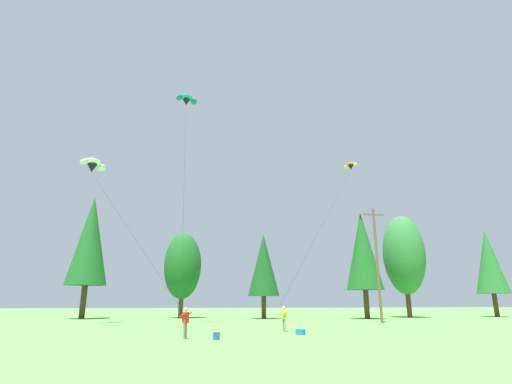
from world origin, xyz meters
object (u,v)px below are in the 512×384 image
at_px(kite_flyer_near, 185,320).
at_px(kite_flyer_mid, 284,317).
at_px(utility_pole, 377,261).
at_px(parafoil_kite_high_white, 93,165).
at_px(parafoil_kite_far_teal, 187,100).
at_px(parafoil_kite_mid_orange, 351,166).
at_px(picnic_cooler, 300,332).
at_px(backpack, 216,336).

bearing_deg(kite_flyer_near, kite_flyer_mid, 33.53).
relative_size(utility_pole, kite_flyer_mid, 6.65).
height_order(utility_pole, kite_flyer_near, utility_pole).
height_order(parafoil_kite_high_white, parafoil_kite_far_teal, parafoil_kite_far_teal).
xyz_separation_m(utility_pole, kite_flyer_mid, (-11.63, -9.67, -4.89)).
xyz_separation_m(parafoil_kite_mid_orange, parafoil_kite_far_teal, (-20.44, -9.01, 2.92)).
bearing_deg(parafoil_kite_high_white, picnic_cooler, -36.56).
distance_m(utility_pole, backpack, 22.97).
height_order(parafoil_kite_mid_orange, picnic_cooler, parafoil_kite_mid_orange).
height_order(utility_pole, backpack, utility_pole).
xyz_separation_m(utility_pole, parafoil_kite_mid_orange, (0.95, 7.54, 12.71)).
height_order(utility_pole, parafoil_kite_mid_orange, parafoil_kite_mid_orange).
bearing_deg(kite_flyer_near, backpack, -26.94).
height_order(kite_flyer_near, picnic_cooler, kite_flyer_near).
xyz_separation_m(kite_flyer_near, parafoil_kite_high_white, (-10.00, 14.30, 13.81)).
bearing_deg(utility_pole, kite_flyer_mid, -140.25).
xyz_separation_m(kite_flyer_mid, parafoil_kite_high_white, (-16.60, 9.92, 13.81)).
relative_size(parafoil_kite_far_teal, backpack, 51.31).
bearing_deg(parafoil_kite_far_teal, kite_flyer_near, -84.27).
bearing_deg(backpack, parafoil_kite_mid_orange, -111.06).
bearing_deg(picnic_cooler, backpack, 78.07).
distance_m(kite_flyer_mid, parafoil_kite_far_teal, 23.46).
xyz_separation_m(parafoil_kite_mid_orange, picnic_cooler, (-12.11, -19.95, -18.43)).
height_order(utility_pole, kite_flyer_mid, utility_pole).
bearing_deg(backpack, kite_flyer_mid, -116.07).
distance_m(kite_flyer_near, backpack, 2.10).
height_order(parafoil_kite_high_white, backpack, parafoil_kite_high_white).
distance_m(parafoil_kite_high_white, parafoil_kite_far_teal, 11.15).
bearing_deg(utility_pole, parafoil_kite_far_teal, -175.69).
bearing_deg(utility_pole, backpack, -137.87).
bearing_deg(parafoil_kite_mid_orange, kite_flyer_near, -131.62).
distance_m(parafoil_kite_high_white, parafoil_kite_mid_orange, 30.31).
bearing_deg(parafoil_kite_high_white, parafoil_kite_far_teal, -11.13).
height_order(kite_flyer_mid, backpack, kite_flyer_mid).
distance_m(parafoil_kite_mid_orange, backpack, 33.88).
distance_m(parafoil_kite_mid_orange, parafoil_kite_far_teal, 22.53).
relative_size(utility_pole, picnic_cooler, 21.62).
relative_size(utility_pole, backpack, 28.10).
bearing_deg(backpack, parafoil_kite_far_teal, -60.69).
distance_m(parafoil_kite_mid_orange, picnic_cooler, 29.74).
bearing_deg(utility_pole, parafoil_kite_mid_orange, 82.85).
bearing_deg(picnic_cooler, parafoil_kite_high_white, 16.23).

